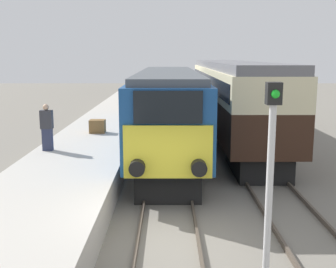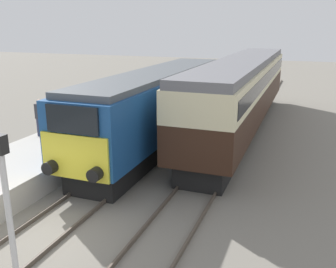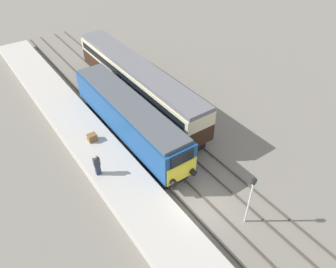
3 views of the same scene
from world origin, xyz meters
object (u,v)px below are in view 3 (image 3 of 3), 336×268
at_px(passenger_carriage, 137,80).
at_px(luggage_crate, 92,137).
at_px(person_on_platform, 97,165).
at_px(locomotive, 129,117).
at_px(signal_post, 250,198).

xyz_separation_m(passenger_carriage, luggage_crate, (-6.63, -3.87, -1.27)).
xyz_separation_m(passenger_carriage, person_on_platform, (-7.88, -7.53, -0.70)).
distance_m(passenger_carriage, luggage_crate, 7.78).
xyz_separation_m(locomotive, person_on_platform, (-4.48, -3.27, -0.33)).
height_order(locomotive, signal_post, signal_post).
bearing_deg(locomotive, person_on_platform, -143.85).
relative_size(locomotive, signal_post, 3.74).
relative_size(person_on_platform, signal_post, 0.44).
height_order(locomotive, passenger_carriage, passenger_carriage).
relative_size(passenger_carriage, signal_post, 4.76).
height_order(passenger_carriage, signal_post, passenger_carriage).
distance_m(passenger_carriage, signal_post, 16.18).
relative_size(signal_post, luggage_crate, 5.66).
bearing_deg(luggage_crate, passenger_carriage, 30.26).
bearing_deg(passenger_carriage, signal_post, -96.03).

